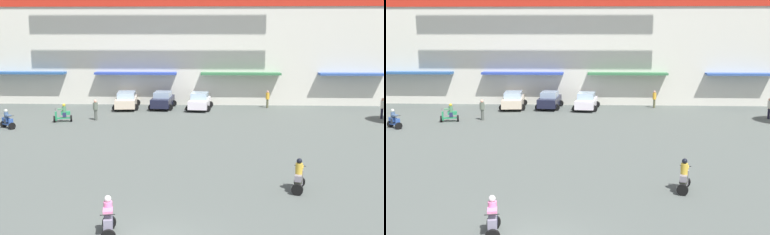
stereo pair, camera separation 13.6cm
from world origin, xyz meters
The scene contains 12 objects.
ground_plane centered at (0.00, 13.00, 0.00)m, with size 128.00×128.00×0.00m, color #4F5651.
colonial_building centered at (0.00, 36.03, 10.00)m, with size 41.31×16.54×23.14m.
parked_car_0 centered at (-5.61, 27.83, 0.78)m, with size 2.69×4.63×1.55m.
parked_car_1 centered at (-2.21, 27.89, 0.79)m, with size 2.46×3.96×1.57m.
parked_car_2 centered at (1.26, 27.41, 0.78)m, with size 2.54×4.05×1.57m.
scooter_rider_0 centered at (-9.54, 21.27, 0.63)m, with size 1.52×0.90×1.49m.
scooter_rider_4 centered at (-12.92, 18.69, 0.60)m, with size 1.36×1.18×1.46m.
scooter_rider_5 centered at (-1.39, 1.21, 0.62)m, with size 0.77×1.43×1.49m.
scooter_rider_7 centered at (6.30, 6.09, 0.66)m, with size 0.85×1.39×1.59m.
pedestrian_0 centered at (-7.08, 22.02, 0.96)m, with size 0.52×0.52×1.69m.
pedestrian_1 centered at (16.47, 23.64, 1.01)m, with size 0.40×0.40×1.74m.
pedestrian_2 centered at (7.64, 28.60, 0.94)m, with size 0.38×0.38×1.64m.
Camera 2 is at (2.35, -13.82, 7.32)m, focal length 42.35 mm.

